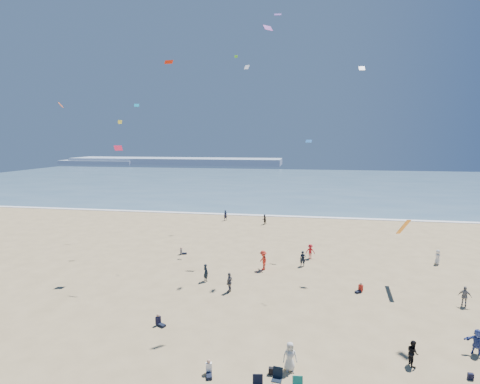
# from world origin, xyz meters

# --- Properties ---
(ocean) EXTENTS (220.00, 100.00, 0.06)m
(ocean) POSITION_xyz_m (0.00, 95.00, 0.03)
(ocean) COLOR #476B84
(ocean) RESTS_ON ground
(surf_line) EXTENTS (220.00, 1.20, 0.08)m
(surf_line) POSITION_xyz_m (0.00, 45.00, 0.04)
(surf_line) COLOR white
(surf_line) RESTS_ON ground
(headland_far) EXTENTS (110.00, 20.00, 3.20)m
(headland_far) POSITION_xyz_m (-60.00, 170.00, 1.60)
(headland_far) COLOR #7A8EA8
(headland_far) RESTS_ON ground
(headland_near) EXTENTS (40.00, 14.00, 2.00)m
(headland_near) POSITION_xyz_m (-100.00, 165.00, 1.00)
(headland_near) COLOR #7A8EA8
(headland_near) RESTS_ON ground
(standing_flyers) EXTENTS (26.79, 38.58, 1.95)m
(standing_flyers) POSITION_xyz_m (7.23, 17.01, 0.83)
(standing_flyers) COLOR silver
(standing_flyers) RESTS_ON ground
(seated_group) EXTENTS (19.45, 27.61, 0.84)m
(seated_group) POSITION_xyz_m (1.79, 7.79, 0.42)
(seated_group) COLOR white
(seated_group) RESTS_ON ground
(chair_cluster) EXTENTS (2.67, 1.48, 1.00)m
(chair_cluster) POSITION_xyz_m (5.26, 0.31, 0.50)
(chair_cluster) COLOR black
(chair_cluster) RESTS_ON ground
(black_backpack) EXTENTS (0.30, 0.22, 0.38)m
(black_backpack) POSITION_xyz_m (4.82, 1.85, 0.19)
(black_backpack) COLOR black
(black_backpack) RESTS_ON ground
(navy_bag) EXTENTS (0.28, 0.18, 0.34)m
(navy_bag) POSITION_xyz_m (15.51, 3.24, 0.17)
(navy_bag) COLOR black
(navy_bag) RESTS_ON ground
(kites_aloft) EXTENTS (39.40, 46.50, 30.52)m
(kites_aloft) POSITION_xyz_m (8.01, 13.14, 15.96)
(kites_aloft) COLOR #E41541
(kites_aloft) RESTS_ON ground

